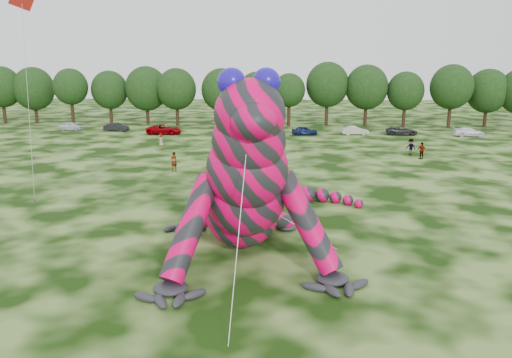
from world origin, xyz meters
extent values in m
plane|color=#16330A|center=(0.00, 0.00, 0.00)|extent=(240.00, 240.00, 0.00)
cube|color=red|center=(-15.69, 5.60, 14.00)|extent=(1.21, 1.20, 1.17)
cylinder|color=silver|center=(-16.92, 7.41, 7.00)|extent=(0.02, 0.02, 14.67)
cylinder|color=#382314|center=(-18.15, 9.22, 0.12)|extent=(0.08, 0.08, 0.24)
imported|color=silver|center=(-32.84, 49.57, 0.66)|extent=(4.04, 2.05, 1.32)
imported|color=black|center=(-25.50, 49.15, 0.63)|extent=(3.98, 1.90, 1.26)
imported|color=#910006|center=(-17.25, 46.11, 0.72)|extent=(5.29, 2.67, 1.44)
imported|color=#A7ACB0|center=(-6.04, 46.17, 0.74)|extent=(5.42, 3.00, 1.49)
imported|color=#101B44|center=(3.37, 46.80, 0.64)|extent=(3.92, 1.98, 1.28)
imported|color=beige|center=(10.77, 47.36, 0.64)|extent=(3.97, 1.69, 1.27)
imported|color=#2A2A2D|center=(17.56, 47.64, 0.63)|extent=(4.54, 2.13, 1.26)
imported|color=white|center=(26.81, 46.74, 0.64)|extent=(4.41, 1.87, 1.27)
imported|color=gray|center=(15.53, 28.71, 0.92)|extent=(1.04, 1.12, 1.85)
imported|color=gray|center=(-10.06, 20.78, 0.94)|extent=(0.80, 0.80, 1.88)
imported|color=gray|center=(-15.02, 35.34, 0.81)|extent=(0.94, 0.91, 1.63)
imported|color=gray|center=(14.92, 31.00, 0.94)|extent=(1.36, 1.35, 1.88)
camera|label=1|loc=(0.90, -26.01, 10.21)|focal=35.00mm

